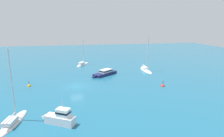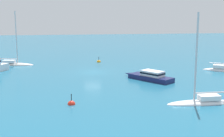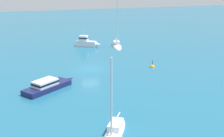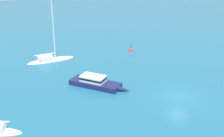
{
  "view_description": "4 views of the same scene",
  "coord_description": "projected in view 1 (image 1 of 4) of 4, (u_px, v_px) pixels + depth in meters",
  "views": [
    {
      "loc": [
        0.25,
        38.15,
        12.43
      ],
      "look_at": [
        -8.06,
        -3.46,
        2.57
      ],
      "focal_mm": 30.78,
      "sensor_mm": 36.0,
      "label": 1
    },
    {
      "loc": [
        -49.02,
        3.5,
        9.6
      ],
      "look_at": [
        -6.32,
        -2.3,
        1.65
      ],
      "focal_mm": 50.35,
      "sensor_mm": 36.0,
      "label": 2
    },
    {
      "loc": [
        -9.36,
        -46.04,
        14.26
      ],
      "look_at": [
        1.84,
        -6.0,
        1.59
      ],
      "focal_mm": 50.92,
      "sensor_mm": 36.0,
      "label": 3
    },
    {
      "loc": [
        25.86,
        -21.92,
        16.68
      ],
      "look_at": [
        -8.08,
        -4.81,
        1.56
      ],
      "focal_mm": 49.88,
      "sensor_mm": 36.0,
      "label": 4
    }
  ],
  "objects": [
    {
      "name": "ground_plane",
      "position": [
        77.0,
        86.0,
        39.3
      ],
      "size": [
        160.0,
        160.0,
        0.0
      ],
      "primitive_type": "plane",
      "color": "#1E607F"
    },
    {
      "name": "ketch",
      "position": [
        83.0,
        64.0,
        59.93
      ],
      "size": [
        4.89,
        6.82,
        8.02
      ],
      "rotation": [
        0.0,
        0.0,
        4.18
      ],
      "color": "white",
      "rests_on": "ground"
    },
    {
      "name": "launch",
      "position": [
        59.0,
        118.0,
        24.37
      ],
      "size": [
        4.85,
        3.48,
        3.16
      ],
      "rotation": [
        0.0,
        0.0,
        5.76
      ],
      "color": "white",
      "rests_on": "ground"
    },
    {
      "name": "motor_cruiser",
      "position": [
        105.0,
        73.0,
        47.81
      ],
      "size": [
        7.28,
        6.11,
        1.39
      ],
      "rotation": [
        0.0,
        0.0,
        0.66
      ],
      "color": "#191E4C",
      "rests_on": "ground"
    },
    {
      "name": "sloop",
      "position": [
        146.0,
        70.0,
        52.49
      ],
      "size": [
        1.7,
        7.35,
        9.87
      ],
      "rotation": [
        0.0,
        0.0,
        1.57
      ],
      "color": "white",
      "rests_on": "ground"
    },
    {
      "name": "sailboat",
      "position": [
        13.0,
        121.0,
        24.7
      ],
      "size": [
        2.92,
        7.33,
        9.99
      ],
      "rotation": [
        0.0,
        0.0,
        4.53
      ],
      "color": "silver",
      "rests_on": "ground"
    },
    {
      "name": "channel_buoy",
      "position": [
        29.0,
        86.0,
        39.31
      ],
      "size": [
        0.77,
        0.77,
        1.44
      ],
      "color": "orange",
      "rests_on": "ground"
    },
    {
      "name": "mooring_buoy",
      "position": [
        163.0,
        86.0,
        39.31
      ],
      "size": [
        0.81,
        0.81,
        1.54
      ],
      "color": "red",
      "rests_on": "ground"
    }
  ]
}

